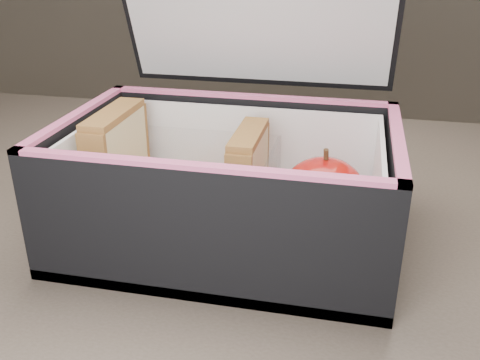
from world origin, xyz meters
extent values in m
cube|color=#66564C|center=(0.00, 0.00, 0.73)|extent=(1.20, 0.80, 0.03)
cube|color=#382D26|center=(-0.55, 0.35, 0.36)|extent=(0.05, 0.05, 0.72)
cube|color=black|center=(-0.01, 0.08, 0.97)|extent=(0.32, 0.08, 0.19)
cube|color=beige|center=(-0.14, -0.05, 0.82)|extent=(0.01, 0.10, 0.10)
cube|color=#B15153|center=(-0.13, -0.05, 0.82)|extent=(0.01, 0.09, 0.10)
cube|color=beige|center=(-0.13, -0.05, 0.82)|extent=(0.01, 0.10, 0.10)
cube|color=brown|center=(-0.13, -0.05, 0.87)|extent=(0.03, 0.10, 0.01)
cube|color=beige|center=(0.00, -0.05, 0.81)|extent=(0.01, 0.09, 0.09)
cube|color=#B15153|center=(0.00, -0.05, 0.81)|extent=(0.01, 0.08, 0.09)
cube|color=beige|center=(0.01, -0.05, 0.81)|extent=(0.01, 0.09, 0.09)
cube|color=brown|center=(0.00, -0.05, 0.86)|extent=(0.02, 0.09, 0.01)
cylinder|color=#F94707|center=(-0.06, -0.05, 0.77)|extent=(0.02, 0.09, 0.01)
cylinder|color=#F94707|center=(-0.05, -0.08, 0.79)|extent=(0.03, 0.09, 0.01)
cylinder|color=#F94707|center=(-0.06, -0.08, 0.80)|extent=(0.01, 0.09, 0.01)
cylinder|color=#F94707|center=(-0.06, -0.04, 0.77)|extent=(0.03, 0.09, 0.01)
cylinder|color=#F94707|center=(-0.07, -0.06, 0.79)|extent=(0.02, 0.09, 0.01)
cylinder|color=#F94707|center=(-0.06, -0.06, 0.80)|extent=(0.01, 0.09, 0.01)
cylinder|color=#F94707|center=(-0.06, -0.03, 0.77)|extent=(0.02, 0.09, 0.01)
cylinder|color=#F94707|center=(-0.06, -0.02, 0.79)|extent=(0.03, 0.09, 0.01)
cube|color=white|center=(0.08, -0.06, 0.77)|extent=(0.09, 0.09, 0.01)
ellipsoid|color=#900108|center=(0.08, -0.06, 0.81)|extent=(0.10, 0.10, 0.08)
cylinder|color=#412A17|center=(0.08, -0.06, 0.85)|extent=(0.01, 0.01, 0.01)
camera|label=1|loc=(0.10, -0.53, 1.04)|focal=40.00mm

